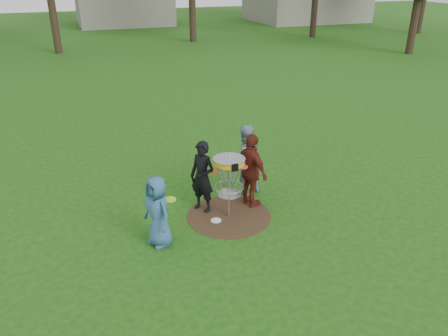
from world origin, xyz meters
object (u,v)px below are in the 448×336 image
object	(u,v)px
player_blue	(158,211)
player_black	(202,177)
disc_golf_basket	(229,173)
player_maroon	(251,171)
player_grey	(244,159)

from	to	relation	value
player_blue	player_black	size ratio (longest dim) A/B	0.89
player_blue	disc_golf_basket	bearing A→B (deg)	85.48
player_maroon	player_grey	bearing A→B (deg)	-23.77
player_blue	player_maroon	xyz separation A→B (m)	(2.23, 0.78, 0.13)
player_maroon	disc_golf_basket	xyz separation A→B (m)	(-0.63, -0.29, 0.18)
player_black	player_grey	bearing A→B (deg)	75.34
player_blue	player_maroon	bearing A→B (deg)	87.81
player_blue	player_maroon	world-z (taller)	player_maroon
player_maroon	disc_golf_basket	size ratio (longest dim) A/B	1.21
player_grey	disc_golf_basket	xyz separation A→B (m)	(-0.73, -0.93, 0.19)
player_black	player_grey	world-z (taller)	player_grey
player_blue	player_grey	bearing A→B (deg)	99.87
player_blue	player_grey	world-z (taller)	player_grey
player_grey	disc_golf_basket	world-z (taller)	player_grey
player_grey	disc_golf_basket	size ratio (longest dim) A/B	1.20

